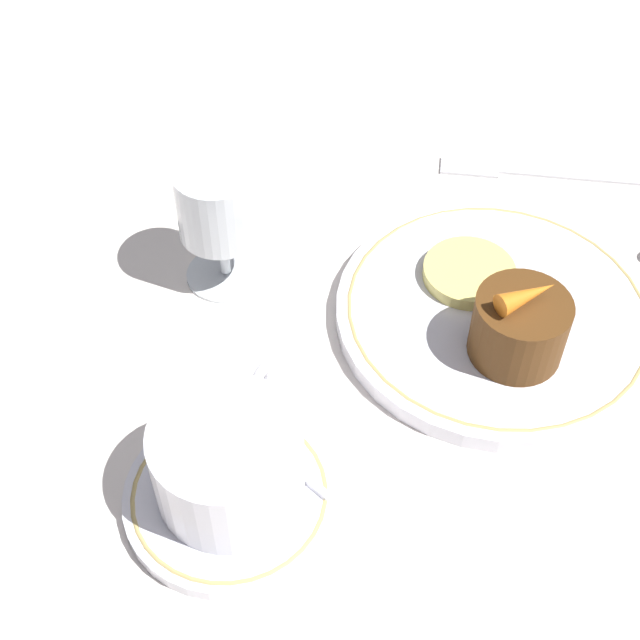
# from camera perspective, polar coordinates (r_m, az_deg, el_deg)

# --- Properties ---
(ground_plane) EXTENTS (3.00, 3.00, 0.00)m
(ground_plane) POSITION_cam_1_polar(r_m,az_deg,el_deg) (0.66, 7.19, -0.95)
(ground_plane) COLOR white
(dinner_plate) EXTENTS (0.24, 0.24, 0.01)m
(dinner_plate) POSITION_cam_1_polar(r_m,az_deg,el_deg) (0.67, 11.17, 0.45)
(dinner_plate) COLOR white
(dinner_plate) RESTS_ON ground_plane
(saucer) EXTENTS (0.13, 0.13, 0.01)m
(saucer) POSITION_cam_1_polar(r_m,az_deg,el_deg) (0.57, -5.79, -11.13)
(saucer) COLOR white
(saucer) RESTS_ON ground_plane
(coffee_cup) EXTENTS (0.12, 0.09, 0.06)m
(coffee_cup) POSITION_cam_1_polar(r_m,az_deg,el_deg) (0.55, -5.91, -8.92)
(coffee_cup) COLOR white
(coffee_cup) RESTS_ON saucer
(spoon) EXTENTS (0.05, 0.10, 0.00)m
(spoon) POSITION_cam_1_polar(r_m,az_deg,el_deg) (0.59, -3.97, -7.56)
(spoon) COLOR silver
(spoon) RESTS_ON saucer
(wine_glass) EXTENTS (0.06, 0.06, 0.10)m
(wine_glass) POSITION_cam_1_polar(r_m,az_deg,el_deg) (0.65, -6.48, 6.99)
(wine_glass) COLOR silver
(wine_glass) RESTS_ON ground_plane
(fork) EXTENTS (0.05, 0.19, 0.01)m
(fork) POSITION_cam_1_polar(r_m,az_deg,el_deg) (0.81, 13.05, 9.26)
(fork) COLOR silver
(fork) RESTS_ON ground_plane
(dessert_cake) EXTENTS (0.07, 0.07, 0.05)m
(dessert_cake) POSITION_cam_1_polar(r_m,az_deg,el_deg) (0.62, 12.63, -0.48)
(dessert_cake) COLOR #563314
(dessert_cake) RESTS_ON dinner_plate
(carrot_garnish) EXTENTS (0.04, 0.04, 0.02)m
(carrot_garnish) POSITION_cam_1_polar(r_m,az_deg,el_deg) (0.60, 13.14, 1.55)
(carrot_garnish) COLOR orange
(carrot_garnish) RESTS_ON dessert_cake
(pineapple_slice) EXTENTS (0.07, 0.07, 0.01)m
(pineapple_slice) POSITION_cam_1_polar(r_m,az_deg,el_deg) (0.68, 9.53, 3.01)
(pineapple_slice) COLOR #EFE075
(pineapple_slice) RESTS_ON dinner_plate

